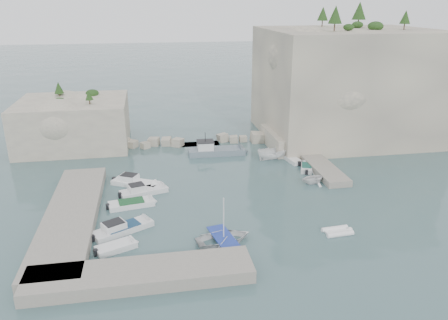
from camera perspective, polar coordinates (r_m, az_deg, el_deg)
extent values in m
plane|color=#446466|center=(48.45, 1.23, -5.74)|extent=(400.00, 400.00, 0.00)
cube|color=beige|center=(74.02, 15.67, 9.56)|extent=(26.00, 22.00, 17.00)
cube|color=beige|center=(67.46, 9.16, 2.71)|extent=(8.00, 10.00, 2.50)
cube|color=beige|center=(70.93, -18.97, 4.62)|extent=(16.00, 14.00, 7.00)
cube|color=#9E9689|center=(47.30, -19.31, -6.90)|extent=(5.00, 24.00, 1.10)
cube|color=#9E9689|center=(36.61, -10.81, -14.49)|extent=(18.00, 4.00, 1.10)
cube|color=#9E9689|center=(60.82, 11.96, -0.27)|extent=(3.00, 16.00, 0.80)
cube|color=beige|center=(68.32, -3.15, 2.68)|extent=(28.00, 3.00, 1.40)
imported|color=white|center=(41.29, -0.04, -10.66)|extent=(5.84, 4.68, 1.08)
imported|color=white|center=(54.85, 11.54, -2.97)|extent=(3.86, 3.52, 1.74)
imported|color=white|center=(62.27, 6.56, 0.14)|extent=(5.35, 2.68, 1.98)
cylinder|color=white|center=(40.00, -0.04, -7.41)|extent=(0.10, 0.10, 4.20)
cone|color=#1E4219|center=(66.33, 14.36, 17.93)|extent=(1.96, 1.96, 2.45)
cone|color=#1E4219|center=(77.86, 17.28, 18.14)|extent=(2.24, 2.24, 2.80)
cone|color=#1E4219|center=(73.69, 22.62, 16.87)|extent=(1.57, 1.57, 1.96)
cone|color=#1E4219|center=(78.56, 12.79, 18.15)|extent=(1.79, 1.79, 2.24)
cone|color=#1E4219|center=(72.13, -20.79, 8.84)|extent=(1.40, 1.40, 1.75)
cone|color=#1E4219|center=(66.55, -17.23, 8.11)|extent=(1.12, 1.12, 1.40)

